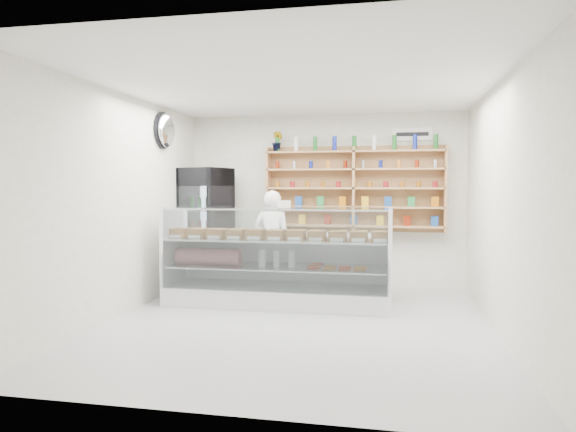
# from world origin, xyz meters

# --- Properties ---
(room) EXTENTS (5.00, 5.00, 5.00)m
(room) POSITION_xyz_m (0.00, 0.00, 1.40)
(room) COLOR #A1A1A5
(room) RESTS_ON ground
(display_counter) EXTENTS (3.08, 0.92, 1.34)m
(display_counter) POSITION_xyz_m (-0.44, 0.96, 0.37)
(display_counter) COLOR white
(display_counter) RESTS_ON floor
(shop_worker) EXTENTS (0.58, 0.39, 1.57)m
(shop_worker) POSITION_xyz_m (-0.68, 1.65, 0.79)
(shop_worker) COLOR silver
(shop_worker) RESTS_ON floor
(drinks_cooler) EXTENTS (0.85, 0.84, 1.92)m
(drinks_cooler) POSITION_xyz_m (-1.85, 1.94, 0.97)
(drinks_cooler) COLOR black
(drinks_cooler) RESTS_ON floor
(wall_shelving) EXTENTS (2.84, 0.28, 1.33)m
(wall_shelving) POSITION_xyz_m (0.50, 2.34, 1.59)
(wall_shelving) COLOR #A6714E
(wall_shelving) RESTS_ON back_wall
(potted_plant) EXTENTS (0.22, 0.21, 0.33)m
(potted_plant) POSITION_xyz_m (-0.75, 2.34, 2.36)
(potted_plant) COLOR #1E6626
(potted_plant) RESTS_ON wall_shelving
(security_mirror) EXTENTS (0.15, 0.50, 0.50)m
(security_mirror) POSITION_xyz_m (-2.17, 1.20, 2.45)
(security_mirror) COLOR silver
(security_mirror) RESTS_ON left_wall
(wall_sign) EXTENTS (0.62, 0.03, 0.20)m
(wall_sign) POSITION_xyz_m (1.40, 2.47, 2.45)
(wall_sign) COLOR white
(wall_sign) RESTS_ON back_wall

